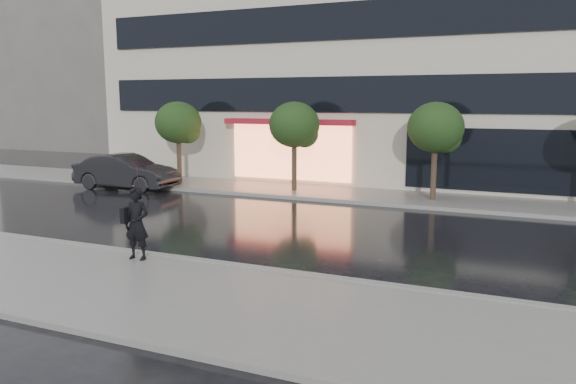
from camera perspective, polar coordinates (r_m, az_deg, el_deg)
The scene contains 12 objects.
ground at distance 14.65m, azimuth -3.81°, elevation -6.74°, with size 120.00×120.00×0.00m, color black.
sidewalk_near at distance 11.98m, azimuth -11.07°, elevation -10.31°, with size 60.00×4.50×0.12m, color slate.
sidewalk_far at distance 23.99m, azimuth 7.48°, elevation -0.33°, with size 60.00×3.50×0.12m, color slate.
curb_near at distance 13.79m, azimuth -5.73°, elevation -7.50°, with size 60.00×0.25×0.14m, color gray.
curb_far at distance 22.33m, azimuth 6.24°, elevation -1.00°, with size 60.00×0.25×0.14m, color gray.
office_building at distance 31.54m, azimuth 11.95°, elevation 18.16°, with size 30.00×12.76×18.00m.
bg_building_left at distance 51.72m, azimuth -18.68°, elevation 11.01°, with size 14.00×10.00×12.00m, color #59544F.
tree_far_west at distance 27.33m, azimuth -10.96°, elevation 6.79°, with size 2.20×2.20×3.99m.
tree_mid_west at distance 24.45m, azimuth 0.81°, elevation 6.68°, with size 2.20×2.20×3.99m.
tree_mid_east at distance 22.81m, azimuth 14.93°, elevation 6.18°, with size 2.20×2.20×3.99m.
parked_car at distance 26.82m, azimuth -16.15°, elevation 2.00°, with size 1.69×4.86×1.60m, color black.
pedestrian_with_umbrella at distance 14.26m, azimuth -15.12°, elevation -0.35°, with size 1.04×1.06×2.51m.
Camera 1 is at (6.49, -12.50, 4.05)m, focal length 35.00 mm.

